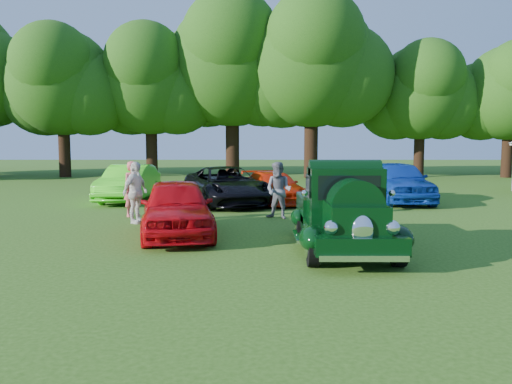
{
  "coord_description": "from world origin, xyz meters",
  "views": [
    {
      "loc": [
        -0.98,
        -11.61,
        2.37
      ],
      "look_at": [
        -1.03,
        1.28,
        1.1
      ],
      "focal_mm": 35.0,
      "sensor_mm": 36.0,
      "label": 1
    }
  ],
  "objects_px": {
    "spectator_grey": "(279,190)",
    "spectator_white": "(135,193)",
    "back_car_blue": "(398,181)",
    "hero_pickup": "(342,214)",
    "red_convertible": "(177,207)",
    "back_car_lime": "(129,183)",
    "back_car_black": "(226,186)",
    "back_car_orange": "(274,187)",
    "spectator_pink": "(133,189)"
  },
  "relations": [
    {
      "from": "red_convertible",
      "to": "spectator_pink",
      "type": "relative_size",
      "value": 2.41
    },
    {
      "from": "back_car_blue",
      "to": "back_car_lime",
      "type": "bearing_deg",
      "value": 177.69
    },
    {
      "from": "back_car_orange",
      "to": "spectator_grey",
      "type": "relative_size",
      "value": 2.37
    },
    {
      "from": "red_convertible",
      "to": "back_car_blue",
      "type": "xyz_separation_m",
      "value": [
        7.68,
        7.36,
        0.1
      ]
    },
    {
      "from": "back_car_blue",
      "to": "back_car_black",
      "type": "bearing_deg",
      "value": -174.37
    },
    {
      "from": "back_car_lime",
      "to": "back_car_black",
      "type": "relative_size",
      "value": 0.86
    },
    {
      "from": "hero_pickup",
      "to": "back_car_blue",
      "type": "xyz_separation_m",
      "value": [
        3.74,
        8.98,
        0.04
      ]
    },
    {
      "from": "spectator_white",
      "to": "back_car_orange",
      "type": "bearing_deg",
      "value": -16.85
    },
    {
      "from": "back_car_orange",
      "to": "spectator_white",
      "type": "xyz_separation_m",
      "value": [
        -4.24,
        -5.1,
        0.3
      ]
    },
    {
      "from": "spectator_pink",
      "to": "spectator_white",
      "type": "height_order",
      "value": "spectator_white"
    },
    {
      "from": "back_car_blue",
      "to": "spectator_pink",
      "type": "relative_size",
      "value": 2.75
    },
    {
      "from": "spectator_pink",
      "to": "back_car_lime",
      "type": "bearing_deg",
      "value": 72.7
    },
    {
      "from": "hero_pickup",
      "to": "back_car_orange",
      "type": "height_order",
      "value": "hero_pickup"
    },
    {
      "from": "back_car_lime",
      "to": "back_car_orange",
      "type": "height_order",
      "value": "back_car_lime"
    },
    {
      "from": "hero_pickup",
      "to": "spectator_grey",
      "type": "bearing_deg",
      "value": 105.02
    },
    {
      "from": "hero_pickup",
      "to": "spectator_grey",
      "type": "xyz_separation_m",
      "value": [
        -1.22,
        4.56,
        0.1
      ]
    },
    {
      "from": "back_car_orange",
      "to": "spectator_white",
      "type": "relative_size",
      "value": 2.31
    },
    {
      "from": "back_car_lime",
      "to": "back_car_blue",
      "type": "relative_size",
      "value": 0.92
    },
    {
      "from": "back_car_lime",
      "to": "spectator_pink",
      "type": "height_order",
      "value": "spectator_pink"
    },
    {
      "from": "back_car_lime",
      "to": "back_car_orange",
      "type": "xyz_separation_m",
      "value": [
        5.89,
        -0.52,
        -0.13
      ]
    },
    {
      "from": "back_car_orange",
      "to": "spectator_pink",
      "type": "xyz_separation_m",
      "value": [
        -4.64,
        -3.74,
        0.28
      ]
    },
    {
      "from": "back_car_black",
      "to": "back_car_orange",
      "type": "distance_m",
      "value": 1.94
    },
    {
      "from": "hero_pickup",
      "to": "back_car_orange",
      "type": "xyz_separation_m",
      "value": [
        -1.25,
        8.74,
        -0.18
      ]
    },
    {
      "from": "spectator_grey",
      "to": "back_car_black",
      "type": "bearing_deg",
      "value": 144.85
    },
    {
      "from": "back_car_black",
      "to": "spectator_pink",
      "type": "relative_size",
      "value": 2.94
    },
    {
      "from": "red_convertible",
      "to": "spectator_grey",
      "type": "bearing_deg",
      "value": 36.52
    },
    {
      "from": "spectator_grey",
      "to": "hero_pickup",
      "type": "bearing_deg",
      "value": -47.54
    },
    {
      "from": "back_car_orange",
      "to": "spectator_white",
      "type": "bearing_deg",
      "value": -148.3
    },
    {
      "from": "spectator_grey",
      "to": "spectator_white",
      "type": "bearing_deg",
      "value": -140.38
    },
    {
      "from": "back_car_lime",
      "to": "back_car_blue",
      "type": "bearing_deg",
      "value": 1.04
    },
    {
      "from": "red_convertible",
      "to": "back_car_black",
      "type": "bearing_deg",
      "value": 72.07
    },
    {
      "from": "back_car_black",
      "to": "spectator_pink",
      "type": "distance_m",
      "value": 4.24
    },
    {
      "from": "red_convertible",
      "to": "spectator_white",
      "type": "xyz_separation_m",
      "value": [
        -1.55,
        2.02,
        0.18
      ]
    },
    {
      "from": "red_convertible",
      "to": "back_car_lime",
      "type": "distance_m",
      "value": 8.28
    },
    {
      "from": "back_car_black",
      "to": "spectator_pink",
      "type": "height_order",
      "value": "spectator_pink"
    },
    {
      "from": "back_car_blue",
      "to": "spectator_white",
      "type": "xyz_separation_m",
      "value": [
        -9.23,
        -5.34,
        0.08
      ]
    },
    {
      "from": "hero_pickup",
      "to": "red_convertible",
      "type": "distance_m",
      "value": 4.26
    },
    {
      "from": "hero_pickup",
      "to": "spectator_white",
      "type": "relative_size",
      "value": 2.57
    },
    {
      "from": "back_car_blue",
      "to": "spectator_pink",
      "type": "distance_m",
      "value": 10.42
    },
    {
      "from": "hero_pickup",
      "to": "red_convertible",
      "type": "xyz_separation_m",
      "value": [
        -3.95,
        1.61,
        -0.06
      ]
    },
    {
      "from": "hero_pickup",
      "to": "spectator_pink",
      "type": "distance_m",
      "value": 7.73
    },
    {
      "from": "red_convertible",
      "to": "back_car_blue",
      "type": "distance_m",
      "value": 10.64
    },
    {
      "from": "back_car_blue",
      "to": "spectator_white",
      "type": "bearing_deg",
      "value": -150.78
    },
    {
      "from": "back_car_blue",
      "to": "hero_pickup",
      "type": "bearing_deg",
      "value": -113.44
    },
    {
      "from": "back_car_lime",
      "to": "spectator_pink",
      "type": "relative_size",
      "value": 2.52
    },
    {
      "from": "back_car_lime",
      "to": "spectator_grey",
      "type": "relative_size",
      "value": 2.53
    },
    {
      "from": "hero_pickup",
      "to": "back_car_lime",
      "type": "relative_size",
      "value": 1.04
    },
    {
      "from": "red_convertible",
      "to": "spectator_pink",
      "type": "distance_m",
      "value": 3.91
    },
    {
      "from": "back_car_black",
      "to": "back_car_blue",
      "type": "height_order",
      "value": "back_car_blue"
    },
    {
      "from": "hero_pickup",
      "to": "red_convertible",
      "type": "relative_size",
      "value": 1.09
    }
  ]
}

